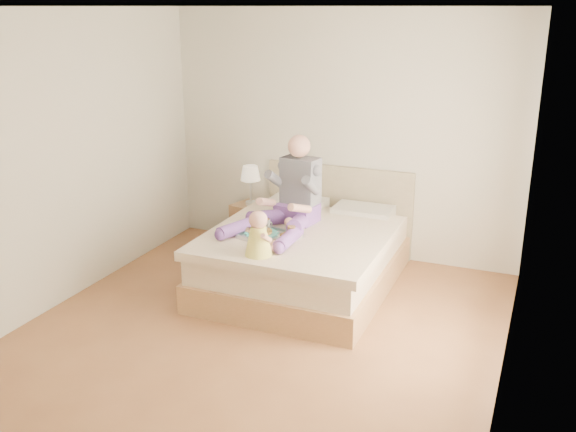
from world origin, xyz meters
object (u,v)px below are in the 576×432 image
at_px(nightstand, 252,224).
at_px(adult, 290,199).
at_px(baby, 259,237).
at_px(bed, 307,253).
at_px(tray, 270,234).

xyz_separation_m(nightstand, adult, (0.84, -0.83, 0.63)).
distance_m(nightstand, baby, 1.97).
distance_m(bed, adult, 0.59).
bearing_deg(bed, adult, -169.25).
bearing_deg(adult, bed, 19.75).
bearing_deg(bed, tray, -114.25).
relative_size(adult, tray, 1.95).
distance_m(bed, nightstand, 1.29).
distance_m(tray, baby, 0.46).
relative_size(bed, nightstand, 4.46).
relative_size(nightstand, tray, 0.83).
bearing_deg(nightstand, bed, -22.63).
height_order(nightstand, tray, tray).
bearing_deg(baby, tray, 127.32).
bearing_deg(tray, nightstand, 136.51).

